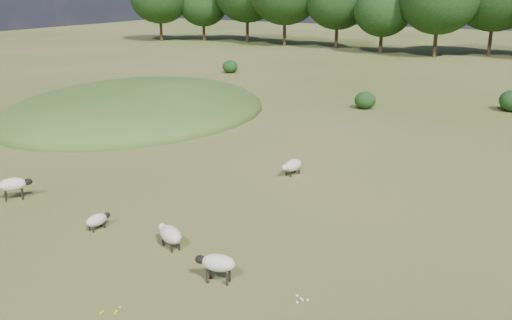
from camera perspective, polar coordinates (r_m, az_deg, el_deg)
The scene contains 8 objects.
ground at distance 40.03m, azimuth 9.13°, elevation 4.94°, with size 160.00×160.00×0.00m, color #3E571B.
mound at distance 39.50m, azimuth -11.83°, elevation 4.63°, with size 16.00×20.00×4.00m, color #33561E.
shrubs at distance 45.04m, azimuth 12.26°, elevation 6.99°, with size 27.81×10.77×1.47m.
sheep_0 at distance 19.15m, azimuth -8.60°, elevation -7.35°, with size 1.36×0.98×0.76m.
sheep_1 at distance 16.85m, azimuth -3.92°, elevation -10.24°, with size 1.28×0.79×0.89m.
sheep_2 at distance 21.09m, azimuth -15.59°, elevation -5.78°, with size 0.54×1.03×0.58m.
sheep_3 at distance 25.97m, azimuth 3.65°, elevation -0.54°, with size 0.76×1.33×0.74m.
sheep_4 at distance 24.92m, azimuth -23.06°, elevation -2.27°, with size 1.13×1.26×0.94m.
Camera 1 is at (13.97, -16.56, 8.39)m, focal length 40.00 mm.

